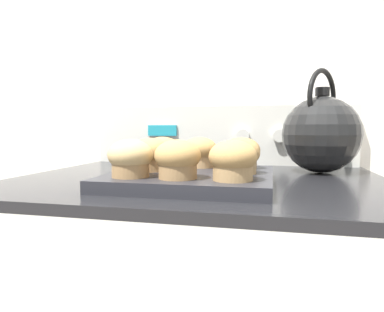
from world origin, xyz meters
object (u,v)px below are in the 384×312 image
object	(u,v)px
muffin_r1_c2	(239,156)
muffin_r2_c2	(241,153)
muffin_r0_c0	(130,158)
muffin_r0_c2	(233,161)
tea_kettle	(321,133)
muffin_pan	(193,178)
muffin_r0_c1	(179,159)
muffin_r2_c0	(163,152)
muffin_r2_c1	(200,152)
muffin_r1_c0	(150,155)

from	to	relation	value
muffin_r1_c2	muffin_r2_c2	world-z (taller)	same
muffin_r0_c0	muffin_r0_c2	size ratio (longest dim) A/B	1.00
muffin_r0_c2	muffin_r1_c2	world-z (taller)	same
muffin_r1_c2	tea_kettle	world-z (taller)	tea_kettle
muffin_pan	muffin_r0_c1	size ratio (longest dim) A/B	3.84
muffin_r2_c0	muffin_r2_c2	distance (m)	0.17
tea_kettle	muffin_r0_c2	bearing A→B (deg)	-118.76
muffin_r2_c2	muffin_pan	bearing A→B (deg)	-135.34
muffin_r2_c1	muffin_r2_c2	world-z (taller)	same
muffin_r0_c1	muffin_r2_c1	bearing A→B (deg)	90.04
muffin_r1_c0	muffin_r2_c0	size ratio (longest dim) A/B	1.00
muffin_r0_c1	muffin_r1_c2	world-z (taller)	same
muffin_pan	muffin_r2_c0	xyz separation A→B (m)	(-0.09, 0.08, 0.04)
muffin_pan	muffin_r0_c2	bearing A→B (deg)	-45.24
muffin_r2_c0	muffin_r2_c2	xyz separation A→B (m)	(0.17, 0.00, 0.00)
muffin_r0_c1	muffin_r1_c2	size ratio (longest dim) A/B	1.00
muffin_r2_c0	muffin_r2_c1	xyz separation A→B (m)	(0.08, 0.00, 0.00)
muffin_r1_c2	tea_kettle	size ratio (longest dim) A/B	0.32
muffin_r0_c2	muffin_r2_c1	xyz separation A→B (m)	(-0.09, 0.17, 0.00)
muffin_r1_c2	muffin_r2_c1	distance (m)	0.12
muffin_r0_c0	tea_kettle	distance (m)	0.47
muffin_r0_c2	muffin_r2_c2	xyz separation A→B (m)	(-0.00, 0.17, 0.00)
muffin_r0_c2	muffin_r2_c0	distance (m)	0.24
muffin_r1_c0	muffin_r1_c2	size ratio (longest dim) A/B	1.00
muffin_r2_c1	muffin_r0_c1	bearing A→B (deg)	-89.96
muffin_pan	muffin_r2_c1	xyz separation A→B (m)	(-0.00, 0.08, 0.04)
muffin_pan	muffin_r0_c1	bearing A→B (deg)	-91.62
muffin_pan	muffin_r2_c2	distance (m)	0.13
muffin_pan	muffin_r1_c0	distance (m)	0.10
muffin_r2_c0	tea_kettle	world-z (taller)	tea_kettle
muffin_r1_c2	muffin_r1_c0	bearing A→B (deg)	-179.99
muffin_r0_c2	muffin_r2_c1	bearing A→B (deg)	117.27
muffin_r2_c0	muffin_r2_c2	bearing A→B (deg)	0.14
tea_kettle	muffin_r2_c0	bearing A→B (deg)	-157.06
muffin_r0_c1	muffin_r0_c0	bearing A→B (deg)	-179.48
muffin_r0_c0	muffin_r2_c2	xyz separation A→B (m)	(0.17, 0.17, 0.00)
muffin_r2_c0	muffin_r2_c2	world-z (taller)	same
muffin_r0_c1	muffin_r2_c0	size ratio (longest dim) A/B	1.00
muffin_r0_c1	muffin_r2_c0	world-z (taller)	same
muffin_r1_c2	muffin_r2_c0	distance (m)	0.19
muffin_pan	tea_kettle	world-z (taller)	tea_kettle
muffin_r0_c0	muffin_r0_c2	bearing A→B (deg)	0.32
muffin_r0_c2	muffin_r1_c2	distance (m)	0.09
muffin_r1_c0	tea_kettle	size ratio (longest dim) A/B	0.32
muffin_r0_c2	muffin_r2_c1	distance (m)	0.19
muffin_r2_c0	muffin_r0_c1	bearing A→B (deg)	-63.56
muffin_r2_c2	muffin_r2_c0	bearing A→B (deg)	-179.86
muffin_r0_c1	muffin_r2_c1	size ratio (longest dim) A/B	1.00
tea_kettle	muffin_pan	bearing A→B (deg)	-138.46
muffin_r1_c0	muffin_r2_c0	xyz separation A→B (m)	(-0.00, 0.08, 0.00)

